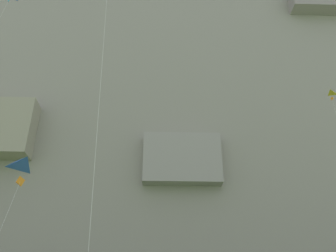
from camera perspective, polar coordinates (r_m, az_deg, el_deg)
cliff_face at (r=79.44m, az=1.14°, el=2.14°), size 180.00×35.02×84.98m
kite_delta_high_right at (r=45.40m, az=23.67°, el=2.65°), size 1.98×4.12×24.92m
kite_delta_high_center at (r=22.98m, az=-20.73°, el=-8.34°), size 1.97×6.97×9.54m
kite_delta_high_left at (r=46.37m, az=-23.34°, el=16.91°), size 2.36×6.15×34.54m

